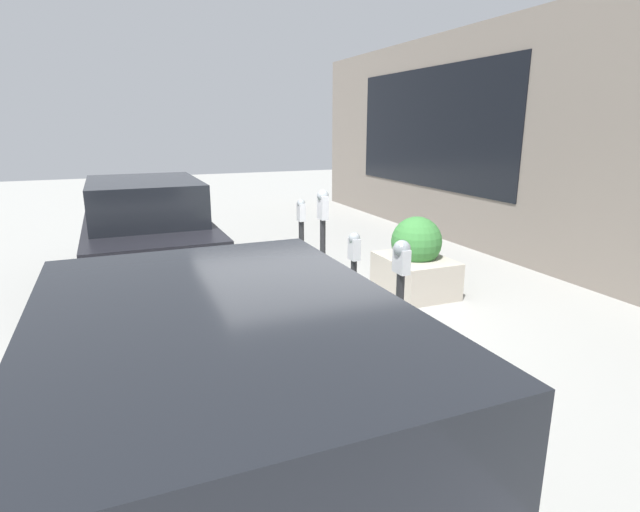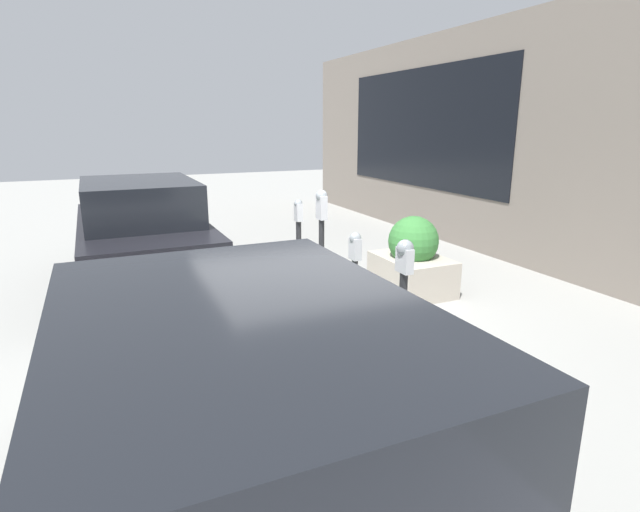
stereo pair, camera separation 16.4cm
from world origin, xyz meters
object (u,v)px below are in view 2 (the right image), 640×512
parking_meter_second (355,270)px  parked_car_front (240,432)px  parked_car_middle (142,231)px  parking_meter_middle (322,231)px  parking_meter_fourth (299,236)px  parking_meter_nearest (403,285)px  planter_box (412,261)px

parking_meter_second → parked_car_front: size_ratio=0.28×
parking_meter_second → parked_car_middle: size_ratio=0.31×
parking_meter_middle → parked_car_front: 4.00m
parking_meter_middle → parking_meter_fourth: bearing=-1.8°
parking_meter_nearest → parking_meter_middle: bearing=0.9°
parking_meter_middle → parked_car_middle: bearing=43.0°
parked_car_middle → parked_car_front: bearing=179.4°
parking_meter_second → planter_box: 2.00m
planter_box → parked_car_front: size_ratio=0.25×
parking_meter_middle → planter_box: (0.16, -1.53, -0.61)m
parked_car_front → parked_car_middle: parked_car_middle is taller
parking_meter_fourth → parked_car_front: bearing=154.8°
parked_car_front → parking_meter_fourth: bearing=-25.6°
parking_meter_nearest → parking_meter_middle: size_ratio=0.84×
parking_meter_nearest → parking_meter_second: parking_meter_nearest is taller
planter_box → parked_car_front: 5.08m
parking_meter_middle → parked_car_front: bearing=149.8°
parking_meter_second → planter_box: (1.18, -1.58, -0.36)m
parking_meter_nearest → parking_meter_fourth: size_ratio=0.99×
planter_box → parked_car_front: parked_car_front is taller
parking_meter_second → parking_meter_middle: 1.04m
parking_meter_nearest → parking_meter_fourth: bearing=0.0°
parking_meter_second → parked_car_front: parked_car_front is taller
parking_meter_second → parking_meter_fourth: parking_meter_fourth is taller
parking_meter_middle → parking_meter_fourth: size_ratio=1.18×
parking_meter_fourth → planter_box: parking_meter_fourth is taller
parking_meter_second → parked_car_front: (-2.44, 1.97, 0.00)m
parked_car_middle → parking_meter_fourth: bearing=-123.0°
parking_meter_middle → parked_car_front: (-3.45, 2.01, -0.25)m
planter_box → parking_meter_fourth: bearing=64.6°
parking_meter_middle → parked_car_middle: size_ratio=0.39×
parking_meter_second → planter_box: bearing=-53.3°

